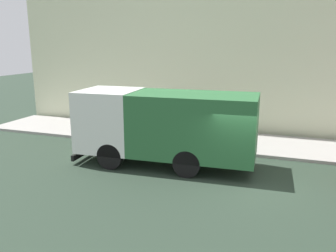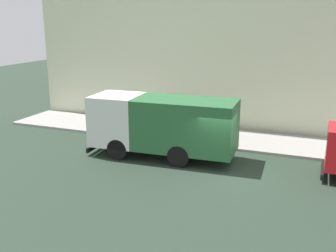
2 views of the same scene
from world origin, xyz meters
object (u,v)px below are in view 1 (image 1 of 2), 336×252
large_utility_truck (165,124)px  pedestrian_walking (196,122)px  street_sign_post (223,119)px  traffic_cone_orange (101,131)px  pedestrian_standing (174,113)px

large_utility_truck → pedestrian_walking: bearing=-9.0°
large_utility_truck → pedestrian_walking: size_ratio=4.24×
pedestrian_walking → street_sign_post: 1.85m
pedestrian_walking → street_sign_post: bearing=-74.6°
traffic_cone_orange → street_sign_post: size_ratio=0.24×
pedestrian_walking → pedestrian_standing: (1.81, 1.76, -0.00)m
large_utility_truck → pedestrian_walking: 3.62m
pedestrian_walking → street_sign_post: (-0.98, -1.49, 0.48)m
large_utility_truck → traffic_cone_orange: large_utility_truck is taller
traffic_cone_orange → pedestrian_walking: bearing=-80.2°
traffic_cone_orange → large_utility_truck: bearing=-120.8°
street_sign_post → pedestrian_standing: bearing=49.3°
large_utility_truck → pedestrian_walking: (3.54, -0.38, -0.67)m
pedestrian_walking → pedestrian_standing: pedestrian_walking is taller
large_utility_truck → pedestrian_standing: (5.35, 1.38, -0.67)m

